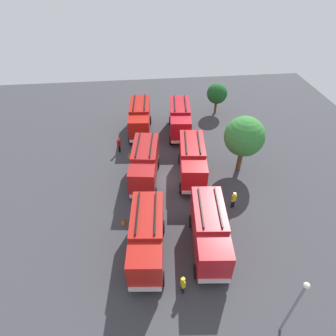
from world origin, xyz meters
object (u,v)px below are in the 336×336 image
object	(u,v)px
fire_truck_3	(180,118)
fire_truck_5	(209,230)
firefighter_0	(234,199)
tree_0	(217,94)
traffic_cone_0	(123,221)
traffic_cone_2	(130,155)
tree_1	(244,137)
fire_truck_2	(147,237)
traffic_cone_1	(218,195)
lamppost	(295,305)
firefighter_1	(183,284)
fire_truck_4	(192,160)
fire_truck_0	(140,118)
firefighter_2	(119,144)
fire_truck_1	(145,163)

from	to	relation	value
fire_truck_3	fire_truck_5	xyz separation A→B (m)	(18.04, -0.14, 0.00)
firefighter_0	tree_0	size ratio (longest dim) A/B	0.41
fire_truck_5	traffic_cone_0	bearing A→B (deg)	-109.27
traffic_cone_2	tree_1	bearing A→B (deg)	73.60
fire_truck_2	traffic_cone_1	size ratio (longest dim) A/B	10.57
firefighter_0	fire_truck_2	bearing A→B (deg)	98.02
traffic_cone_0	traffic_cone_1	xyz separation A→B (m)	(-2.35, 9.36, 0.05)
traffic_cone_1	fire_truck_5	bearing A→B (deg)	-22.42
tree_1	fire_truck_3	bearing A→B (deg)	-146.76
lamppost	firefighter_1	bearing A→B (deg)	-118.28
traffic_cone_2	fire_truck_4	bearing A→B (deg)	58.77
fire_truck_3	tree_1	size ratio (longest dim) A/B	1.14
traffic_cone_2	fire_truck_5	bearing A→B (deg)	26.04
fire_truck_2	lamppost	size ratio (longest dim) A/B	1.25
fire_truck_0	fire_truck_4	world-z (taller)	same
fire_truck_5	tree_0	bearing A→B (deg)	170.46
firefighter_1	traffic_cone_0	world-z (taller)	firefighter_1
tree_1	traffic_cone_0	bearing A→B (deg)	-62.95
fire_truck_4	firefighter_2	xyz separation A→B (m)	(-5.38, -7.92, -1.12)
tree_0	traffic_cone_2	distance (m)	16.16
tree_1	traffic_cone_2	world-z (taller)	tree_1
fire_truck_4	traffic_cone_0	distance (m)	9.58
fire_truck_2	fire_truck_3	world-z (taller)	same
fire_truck_3	traffic_cone_0	world-z (taller)	fire_truck_3
firefighter_1	firefighter_0	bearing A→B (deg)	40.27
firefighter_0	traffic_cone_1	xyz separation A→B (m)	(-1.41, -1.06, -0.69)
firefighter_0	firefighter_2	distance (m)	15.19
fire_truck_5	firefighter_2	distance (m)	16.53
fire_truck_1	fire_truck_5	xyz separation A→B (m)	(9.15, 4.80, 0.00)
tree_0	firefighter_1	bearing A→B (deg)	-18.22
traffic_cone_0	lamppost	xyz separation A→B (m)	(10.19, 10.51, 3.21)
firefighter_2	traffic_cone_1	bearing A→B (deg)	168.45
fire_truck_1	fire_truck_2	distance (m)	9.24
traffic_cone_2	lamppost	distance (m)	22.74
fire_truck_5	firefighter_1	xyz separation A→B (m)	(3.67, -2.65, -1.14)
fire_truck_1	fire_truck_2	size ratio (longest dim) A/B	1.01
fire_truck_4	firefighter_0	xyz separation A→B (m)	(5.03, 3.16, -1.11)
fire_truck_5	firefighter_2	xyz separation A→B (m)	(-14.58, -7.70, -1.12)
fire_truck_5	firefighter_2	world-z (taller)	fire_truck_5
fire_truck_0	tree_0	bearing A→B (deg)	114.85
traffic_cone_0	fire_truck_5	bearing A→B (deg)	65.35
traffic_cone_1	traffic_cone_2	world-z (taller)	traffic_cone_1
fire_truck_0	tree_1	distance (m)	14.13
fire_truck_0	fire_truck_1	size ratio (longest dim) A/B	0.98
firefighter_2	traffic_cone_0	size ratio (longest dim) A/B	3.01
fire_truck_1	firefighter_2	bearing A→B (deg)	-143.96
fire_truck_5	traffic_cone_2	size ratio (longest dim) A/B	11.37
fire_truck_2	fire_truck_4	world-z (taller)	same
fire_truck_4	traffic_cone_1	distance (m)	4.55
traffic_cone_2	firefighter_0	bearing A→B (deg)	47.31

